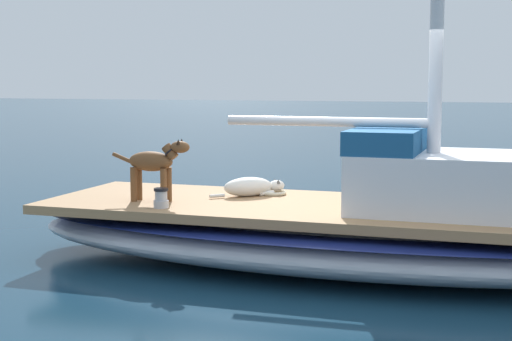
% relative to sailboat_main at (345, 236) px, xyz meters
% --- Properties ---
extents(ground_plane, '(120.00, 120.00, 0.00)m').
position_rel_sailboat_main_xyz_m(ground_plane, '(0.00, 0.00, -0.34)').
color(ground_plane, '#143347').
extents(sailboat_main, '(2.73, 7.31, 0.66)m').
position_rel_sailboat_main_xyz_m(sailboat_main, '(0.00, 0.00, 0.00)').
color(sailboat_main, '#B2B7C1').
rests_on(sailboat_main, ground).
extents(cabin_house, '(1.47, 2.26, 0.84)m').
position_rel_sailboat_main_xyz_m(cabin_house, '(0.04, 1.12, 0.67)').
color(cabin_house, silver).
rests_on(cabin_house, sailboat_main).
extents(dog_brown, '(0.24, 0.94, 0.70)m').
position_rel_sailboat_main_xyz_m(dog_brown, '(0.29, -2.08, 0.75)').
color(dog_brown, brown).
rests_on(dog_brown, sailboat_main).
extents(dog_white, '(0.71, 0.76, 0.22)m').
position_rel_sailboat_main_xyz_m(dog_white, '(-0.42, -1.19, 0.43)').
color(dog_white, silver).
rests_on(dog_white, sailboat_main).
extents(deck_winch, '(0.16, 0.16, 0.21)m').
position_rel_sailboat_main_xyz_m(deck_winch, '(0.66, -1.84, 0.42)').
color(deck_winch, '#B7B7BC').
rests_on(deck_winch, sailboat_main).
extents(coiled_rope, '(0.32, 0.32, 0.04)m').
position_rel_sailboat_main_xyz_m(coiled_rope, '(-0.59, -0.98, 0.35)').
color(coiled_rope, beige).
rests_on(coiled_rope, sailboat_main).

